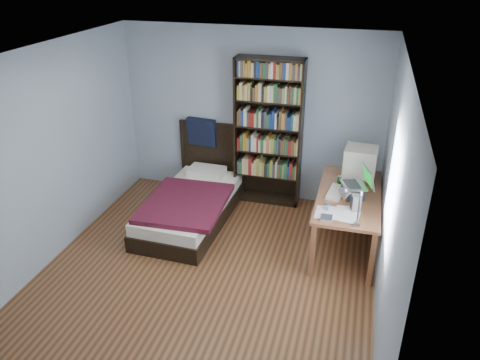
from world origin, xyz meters
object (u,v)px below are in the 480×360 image
(soda_can, at_px, (340,180))
(desk, at_px, (349,201))
(laptop, at_px, (355,189))
(desk_lamp, at_px, (347,199))
(keyboard, at_px, (336,192))
(bed, at_px, (193,201))
(crt_monitor, at_px, (360,162))
(speaker, at_px, (356,203))
(bookshelf, at_px, (268,133))

(soda_can, bearing_deg, desk, 49.76)
(desk, relative_size, laptop, 3.71)
(desk_lamp, relative_size, keyboard, 1.52)
(bed, bearing_deg, soda_can, 3.61)
(bed, bearing_deg, desk_lamp, -30.86)
(crt_monitor, distance_m, keyboard, 0.56)
(crt_monitor, height_order, speaker, crt_monitor)
(desk, height_order, soda_can, soda_can)
(crt_monitor, bearing_deg, speaker, -89.08)
(desk, xyz_separation_m, keyboard, (-0.16, -0.44, 0.33))
(laptop, relative_size, desk_lamp, 0.65)
(soda_can, height_order, bed, bed)
(soda_can, bearing_deg, laptop, -57.99)
(crt_monitor, xyz_separation_m, bookshelf, (-1.29, 0.51, 0.08))
(desk_lamp, xyz_separation_m, soda_can, (-0.13, 1.37, -0.47))
(keyboard, relative_size, soda_can, 3.97)
(keyboard, relative_size, bed, 0.21)
(crt_monitor, distance_m, speaker, 0.83)
(crt_monitor, distance_m, soda_can, 0.34)
(bookshelf, relative_size, bed, 1.03)
(bed, bearing_deg, laptop, -5.06)
(desk_lamp, xyz_separation_m, speaker, (0.10, 0.73, -0.43))
(desk, relative_size, bookshelf, 0.74)
(soda_can, bearing_deg, bed, -176.39)
(laptop, relative_size, keyboard, 0.99)
(laptop, xyz_separation_m, speaker, (0.03, -0.33, -0.02))
(desk, relative_size, crt_monitor, 3.43)
(laptop, xyz_separation_m, soda_can, (-0.20, 0.31, -0.06))
(speaker, bearing_deg, desk, 80.98)
(laptop, bearing_deg, speaker, -84.21)
(laptop, height_order, bed, bed)
(crt_monitor, bearing_deg, soda_can, -142.23)
(speaker, bearing_deg, crt_monitor, 75.64)
(laptop, xyz_separation_m, bookshelf, (-1.27, 0.99, 0.22))
(crt_monitor, xyz_separation_m, speaker, (0.01, -0.81, -0.16))
(soda_can, distance_m, bookshelf, 1.30)
(soda_can, relative_size, bed, 0.05)
(bookshelf, bearing_deg, laptop, -37.88)
(laptop, distance_m, speaker, 0.33)
(crt_monitor, bearing_deg, bookshelf, 158.58)
(bed, bearing_deg, desk, 7.87)
(desk_lamp, relative_size, bed, 0.32)
(desk, height_order, bookshelf, bookshelf)
(desk, distance_m, laptop, 0.65)
(desk, xyz_separation_m, soda_can, (-0.14, -0.17, 0.37))
(desk_lamp, bearing_deg, speaker, 82.53)
(desk, bearing_deg, desk_lamp, -90.27)
(speaker, height_order, bookshelf, bookshelf)
(desk_lamp, bearing_deg, soda_can, 95.56)
(soda_can, height_order, bookshelf, bookshelf)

